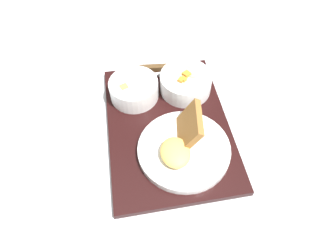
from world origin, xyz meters
TOP-DOWN VIEW (x-y plane):
  - ground_plane at (0.00, 0.00)m, footprint 4.00×4.00m
  - serving_tray at (0.00, 0.00)m, footprint 0.46×0.35m
  - bowl_salad at (-0.11, 0.05)m, footprint 0.13×0.13m
  - bowl_soup at (-0.09, -0.09)m, footprint 0.13×0.13m
  - plate_main at (0.08, 0.03)m, footprint 0.21×0.21m
  - knife at (-0.19, -0.02)m, footprint 0.02×0.19m
  - spoon at (-0.17, 0.01)m, footprint 0.05×0.16m

SIDE VIEW (x-z plane):
  - ground_plane at x=0.00m, z-range 0.00..0.00m
  - serving_tray at x=0.00m, z-range 0.00..0.02m
  - spoon at x=-0.17m, z-range 0.02..0.03m
  - knife at x=-0.19m, z-range 0.01..0.03m
  - plate_main at x=0.08m, z-range -0.01..0.08m
  - bowl_soup at x=-0.09m, z-range 0.02..0.07m
  - bowl_salad at x=-0.11m, z-range 0.01..0.08m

